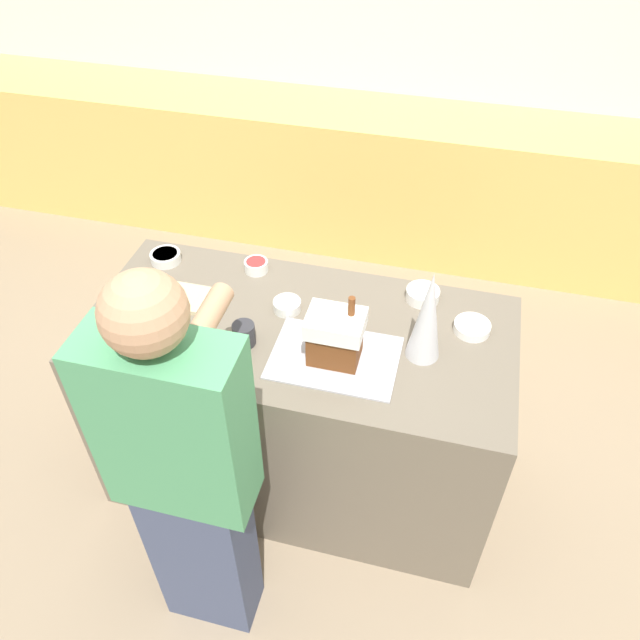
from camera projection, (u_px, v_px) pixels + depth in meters
ground_plane at (303, 468)px, 3.01m from camera, size 12.00×12.00×0.00m
wall_back at (400, 31)px, 3.77m from camera, size 8.00×0.05×2.60m
back_cabinet_block at (381, 180)px, 4.11m from camera, size 6.00×0.60×0.92m
kitchen_island at (301, 406)px, 2.69m from camera, size 1.65×0.79×0.93m
baking_tray at (335, 358)px, 2.25m from camera, size 0.46×0.32×0.01m
gingerbread_house at (335, 336)px, 2.18m from camera, size 0.20×0.15×0.27m
decorative_tree at (428, 316)px, 2.15m from camera, size 0.12×0.12×0.37m
candy_bowl_near_tray_left at (287, 305)px, 2.44m from camera, size 0.11×0.11×0.04m
candy_bowl_front_corner at (423, 294)px, 2.48m from camera, size 0.13×0.13×0.05m
candy_bowl_near_tray_right at (166, 257)px, 2.67m from camera, size 0.13×0.13×0.04m
candy_bowl_far_right at (472, 327)px, 2.35m from camera, size 0.14×0.14×0.04m
candy_bowl_beside_tree at (256, 265)px, 2.62m from camera, size 0.10×0.10×0.05m
cookbook at (185, 298)px, 2.49m from camera, size 0.16×0.16×0.02m
mug at (244, 334)px, 2.29m from camera, size 0.08×0.08×0.09m
person at (187, 479)px, 1.96m from camera, size 0.44×0.55×1.68m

